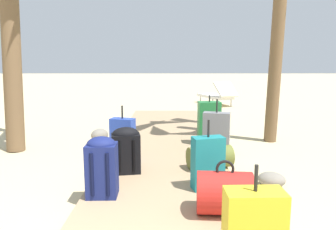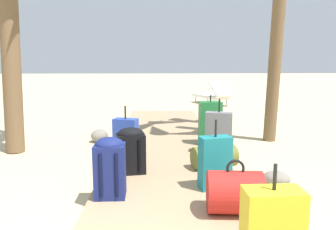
{
  "view_description": "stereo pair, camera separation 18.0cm",
  "coord_description": "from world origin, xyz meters",
  "px_view_note": "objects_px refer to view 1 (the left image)",
  "views": [
    {
      "loc": [
        0.06,
        -1.05,
        1.44
      ],
      "look_at": [
        0.04,
        4.25,
        0.55
      ],
      "focal_mm": 35.42,
      "sensor_mm": 36.0,
      "label": 1
    },
    {
      "loc": [
        -0.12,
        -1.05,
        1.44
      ],
      "look_at": [
        0.04,
        4.25,
        0.55
      ],
      "focal_mm": 35.42,
      "sensor_mm": 36.0,
      "label": 2
    }
  ],
  "objects_px": {
    "suitcase_teal": "(209,163)",
    "suitcase_grey": "(217,133)",
    "duffel_bag_olive": "(211,157)",
    "suitcase_blue": "(124,138)",
    "backpack_black": "(127,149)",
    "duffel_bag_red": "(225,193)",
    "backpack_navy": "(103,165)",
    "lounge_chair": "(219,95)",
    "suitcase_green": "(210,123)"
  },
  "relations": [
    {
      "from": "suitcase_blue",
      "to": "backpack_black",
      "type": "distance_m",
      "value": 0.58
    },
    {
      "from": "duffel_bag_olive",
      "to": "backpack_black",
      "type": "relative_size",
      "value": 1.09
    },
    {
      "from": "suitcase_teal",
      "to": "backpack_black",
      "type": "relative_size",
      "value": 1.33
    },
    {
      "from": "suitcase_green",
      "to": "suitcase_grey",
      "type": "height_order",
      "value": "suitcase_grey"
    },
    {
      "from": "suitcase_green",
      "to": "backpack_navy",
      "type": "relative_size",
      "value": 1.31
    },
    {
      "from": "suitcase_green",
      "to": "backpack_black",
      "type": "height_order",
      "value": "suitcase_green"
    },
    {
      "from": "backpack_navy",
      "to": "lounge_chair",
      "type": "height_order",
      "value": "lounge_chair"
    },
    {
      "from": "duffel_bag_olive",
      "to": "backpack_navy",
      "type": "bearing_deg",
      "value": -143.8
    },
    {
      "from": "duffel_bag_red",
      "to": "backpack_black",
      "type": "xyz_separation_m",
      "value": [
        -1.01,
        1.1,
        0.1
      ]
    },
    {
      "from": "suitcase_grey",
      "to": "suitcase_blue",
      "type": "bearing_deg",
      "value": -170.73
    },
    {
      "from": "backpack_navy",
      "to": "lounge_chair",
      "type": "bearing_deg",
      "value": 73.0
    },
    {
      "from": "backpack_black",
      "to": "suitcase_grey",
      "type": "bearing_deg",
      "value": 33.17
    },
    {
      "from": "backpack_black",
      "to": "suitcase_grey",
      "type": "relative_size",
      "value": 0.7
    },
    {
      "from": "backpack_black",
      "to": "lounge_chair",
      "type": "distance_m",
      "value": 6.99
    },
    {
      "from": "suitcase_grey",
      "to": "lounge_chair",
      "type": "xyz_separation_m",
      "value": [
        0.9,
        5.88,
        -0.06
      ]
    },
    {
      "from": "backpack_navy",
      "to": "lounge_chair",
      "type": "relative_size",
      "value": 0.37
    },
    {
      "from": "duffel_bag_red",
      "to": "suitcase_teal",
      "type": "height_order",
      "value": "suitcase_teal"
    },
    {
      "from": "suitcase_grey",
      "to": "backpack_black",
      "type": "bearing_deg",
      "value": -146.83
    },
    {
      "from": "duffel_bag_olive",
      "to": "duffel_bag_red",
      "type": "bearing_deg",
      "value": -91.41
    },
    {
      "from": "duffel_bag_red",
      "to": "suitcase_teal",
      "type": "bearing_deg",
      "value": 97.91
    },
    {
      "from": "suitcase_teal",
      "to": "suitcase_grey",
      "type": "bearing_deg",
      "value": 78.05
    },
    {
      "from": "suitcase_green",
      "to": "lounge_chair",
      "type": "height_order",
      "value": "suitcase_green"
    },
    {
      "from": "backpack_navy",
      "to": "lounge_chair",
      "type": "distance_m",
      "value": 7.71
    },
    {
      "from": "duffel_bag_olive",
      "to": "suitcase_grey",
      "type": "height_order",
      "value": "suitcase_grey"
    },
    {
      "from": "backpack_black",
      "to": "backpack_navy",
      "type": "height_order",
      "value": "backpack_navy"
    },
    {
      "from": "suitcase_green",
      "to": "backpack_navy",
      "type": "distance_m",
      "value": 2.45
    },
    {
      "from": "suitcase_blue",
      "to": "suitcase_grey",
      "type": "distance_m",
      "value": 1.34
    },
    {
      "from": "suitcase_blue",
      "to": "duffel_bag_olive",
      "type": "bearing_deg",
      "value": -19.38
    },
    {
      "from": "backpack_navy",
      "to": "duffel_bag_olive",
      "type": "bearing_deg",
      "value": 36.2
    },
    {
      "from": "duffel_bag_olive",
      "to": "suitcase_green",
      "type": "height_order",
      "value": "suitcase_green"
    },
    {
      "from": "suitcase_grey",
      "to": "lounge_chair",
      "type": "bearing_deg",
      "value": 81.34
    },
    {
      "from": "suitcase_teal",
      "to": "suitcase_green",
      "type": "bearing_deg",
      "value": 82.68
    },
    {
      "from": "suitcase_green",
      "to": "duffel_bag_red",
      "type": "bearing_deg",
      "value": -93.75
    },
    {
      "from": "suitcase_teal",
      "to": "suitcase_green",
      "type": "relative_size",
      "value": 0.93
    },
    {
      "from": "duffel_bag_red",
      "to": "suitcase_grey",
      "type": "xyz_separation_m",
      "value": [
        0.2,
        1.88,
        0.11
      ]
    },
    {
      "from": "suitcase_teal",
      "to": "duffel_bag_red",
      "type": "bearing_deg",
      "value": -82.09
    },
    {
      "from": "suitcase_grey",
      "to": "duffel_bag_olive",
      "type": "bearing_deg",
      "value": -104.88
    },
    {
      "from": "backpack_black",
      "to": "lounge_chair",
      "type": "xyz_separation_m",
      "value": [
        2.1,
        6.66,
        -0.05
      ]
    },
    {
      "from": "suitcase_teal",
      "to": "lounge_chair",
      "type": "bearing_deg",
      "value": 80.73
    },
    {
      "from": "suitcase_blue",
      "to": "duffel_bag_red",
      "type": "bearing_deg",
      "value": -56.01
    },
    {
      "from": "duffel_bag_olive",
      "to": "suitcase_grey",
      "type": "distance_m",
      "value": 0.66
    },
    {
      "from": "duffel_bag_red",
      "to": "backpack_navy",
      "type": "bearing_deg",
      "value": 161.48
    },
    {
      "from": "suitcase_blue",
      "to": "suitcase_grey",
      "type": "xyz_separation_m",
      "value": [
        1.32,
        0.22,
        0.02
      ]
    },
    {
      "from": "duffel_bag_olive",
      "to": "backpack_navy",
      "type": "relative_size",
      "value": 1.0
    },
    {
      "from": "suitcase_green",
      "to": "backpack_black",
      "type": "relative_size",
      "value": 1.42
    },
    {
      "from": "suitcase_teal",
      "to": "suitcase_grey",
      "type": "xyz_separation_m",
      "value": [
        0.28,
        1.31,
        0.02
      ]
    },
    {
      "from": "suitcase_blue",
      "to": "lounge_chair",
      "type": "distance_m",
      "value": 6.48
    },
    {
      "from": "suitcase_teal",
      "to": "suitcase_grey",
      "type": "distance_m",
      "value": 1.34
    },
    {
      "from": "duffel_bag_olive",
      "to": "backpack_navy",
      "type": "height_order",
      "value": "backpack_navy"
    },
    {
      "from": "duffel_bag_red",
      "to": "suitcase_green",
      "type": "distance_m",
      "value": 2.46
    }
  ]
}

